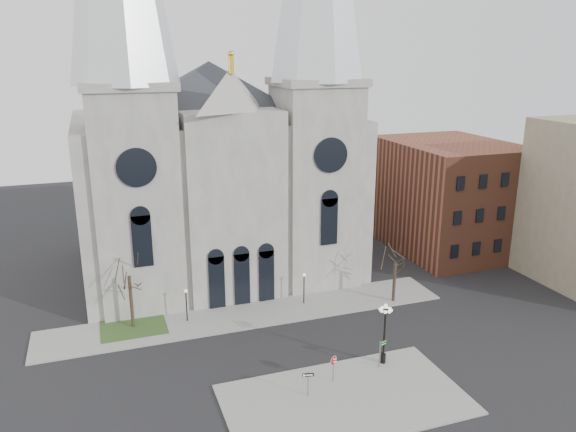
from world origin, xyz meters
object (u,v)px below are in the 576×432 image
object	(u,v)px
one_way_sign	(308,379)
stop_sign	(333,363)
globe_lamp	(385,326)
street_name_sign	(380,352)

from	to	relation	value
one_way_sign	stop_sign	bearing A→B (deg)	35.23
stop_sign	one_way_sign	xyz separation A→B (m)	(-2.54, -1.09, -0.26)
globe_lamp	street_name_sign	world-z (taller)	globe_lamp
stop_sign	street_name_sign	size ratio (longest dim) A/B	0.96
stop_sign	street_name_sign	xyz separation A→B (m)	(4.50, 0.71, -0.25)
globe_lamp	street_name_sign	distance (m)	2.10
globe_lamp	street_name_sign	size ratio (longest dim) A/B	2.27
globe_lamp	street_name_sign	bearing A→B (deg)	-138.99
stop_sign	globe_lamp	size ratio (longest dim) A/B	0.42
globe_lamp	one_way_sign	size ratio (longest dim) A/B	2.66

